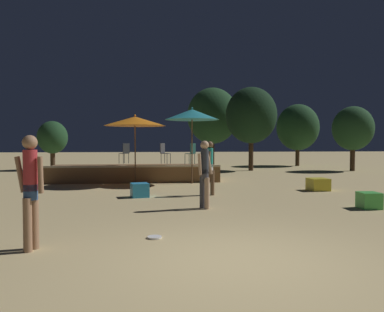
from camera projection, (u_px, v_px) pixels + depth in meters
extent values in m
plane|color=tan|center=(237.00, 261.00, 5.26)|extent=(120.00, 120.00, 0.00)
cube|color=brown|center=(134.00, 173.00, 16.34)|extent=(7.19, 2.38, 0.65)
cube|color=#CCB793|center=(133.00, 166.00, 15.19)|extent=(7.19, 0.12, 0.08)
cylinder|color=brown|center=(192.00, 152.00, 15.05)|extent=(0.05, 0.05, 2.58)
cone|color=teal|center=(192.00, 114.00, 15.00)|extent=(2.17, 2.17, 0.42)
sphere|color=teal|center=(192.00, 108.00, 14.99)|extent=(0.08, 0.08, 0.08)
cylinder|color=brown|center=(135.00, 155.00, 14.74)|extent=(0.05, 0.05, 2.32)
cone|color=orange|center=(135.00, 121.00, 14.69)|extent=(2.41, 2.41, 0.36)
sphere|color=orange|center=(135.00, 115.00, 14.69)|extent=(0.08, 0.08, 0.08)
cube|color=#2D9EDB|center=(140.00, 190.00, 11.38)|extent=(0.61, 0.61, 0.42)
cube|color=#4CC651|center=(369.00, 200.00, 9.41)|extent=(0.50, 0.50, 0.41)
cube|color=yellow|center=(318.00, 184.00, 12.94)|extent=(0.66, 0.66, 0.42)
cylinder|color=brown|center=(212.00, 183.00, 11.77)|extent=(0.13, 0.13, 0.79)
cylinder|color=brown|center=(207.00, 183.00, 11.80)|extent=(0.13, 0.13, 0.79)
cylinder|color=white|center=(210.00, 168.00, 11.77)|extent=(0.20, 0.20, 0.24)
cylinder|color=teal|center=(210.00, 158.00, 11.76)|extent=(0.20, 0.20, 0.60)
cylinder|color=brown|center=(211.00, 160.00, 11.92)|extent=(0.13, 0.20, 0.54)
cylinder|color=brown|center=(209.00, 160.00, 11.60)|extent=(0.13, 0.22, 0.54)
sphere|color=brown|center=(210.00, 145.00, 11.74)|extent=(0.21, 0.21, 0.21)
cylinder|color=#3F3F47|center=(202.00, 193.00, 9.45)|extent=(0.13, 0.13, 0.79)
cylinder|color=tan|center=(207.00, 193.00, 9.33)|extent=(0.13, 0.13, 0.79)
cylinder|color=#3F3F47|center=(205.00, 174.00, 9.37)|extent=(0.20, 0.20, 0.24)
cylinder|color=#333842|center=(205.00, 161.00, 9.36)|extent=(0.20, 0.20, 0.60)
cylinder|color=tan|center=(200.00, 164.00, 9.25)|extent=(0.15, 0.14, 0.54)
cylinder|color=tan|center=(209.00, 164.00, 9.47)|extent=(0.23, 0.20, 0.54)
sphere|color=tan|center=(205.00, 145.00, 9.34)|extent=(0.21, 0.21, 0.21)
cylinder|color=#997051|center=(28.00, 225.00, 5.67)|extent=(0.13, 0.13, 0.82)
cylinder|color=#997051|center=(35.00, 223.00, 5.84)|extent=(0.13, 0.13, 0.82)
cylinder|color=#2D4C7F|center=(31.00, 192.00, 5.74)|extent=(0.21, 0.21, 0.24)
cylinder|color=#B22D33|center=(30.00, 170.00, 5.72)|extent=(0.21, 0.21, 0.63)
cylinder|color=#997051|center=(40.00, 175.00, 5.69)|extent=(0.11, 0.10, 0.56)
cylinder|color=#997051|center=(20.00, 175.00, 5.76)|extent=(0.20, 0.13, 0.57)
sphere|color=#997051|center=(30.00, 142.00, 5.71)|extent=(0.22, 0.22, 0.22)
cylinder|color=#2D3338|center=(124.00, 158.00, 16.85)|extent=(0.02, 0.02, 0.45)
cylinder|color=#2D3338|center=(119.00, 158.00, 16.62)|extent=(0.02, 0.02, 0.45)
cylinder|color=#2D3338|center=(129.00, 158.00, 16.65)|extent=(0.02, 0.02, 0.45)
cylinder|color=#2D3338|center=(123.00, 159.00, 16.42)|extent=(0.02, 0.02, 0.45)
cylinder|color=#2D3338|center=(124.00, 153.00, 16.63)|extent=(0.40, 0.40, 0.02)
cube|color=#2D3338|center=(126.00, 148.00, 16.51)|extent=(0.28, 0.27, 0.45)
cylinder|color=#47474C|center=(167.00, 159.00, 16.26)|extent=(0.02, 0.02, 0.45)
cylinder|color=#47474C|center=(170.00, 158.00, 16.53)|extent=(0.02, 0.02, 0.45)
cylinder|color=#47474C|center=(161.00, 159.00, 16.39)|extent=(0.02, 0.02, 0.45)
cylinder|color=#47474C|center=(165.00, 158.00, 16.66)|extent=(0.02, 0.02, 0.45)
cylinder|color=#47474C|center=(166.00, 153.00, 16.45)|extent=(0.40, 0.40, 0.02)
cube|color=#47474C|center=(162.00, 148.00, 16.52)|extent=(0.22, 0.32, 0.45)
cylinder|color=#1E4C47|center=(189.00, 159.00, 16.37)|extent=(0.02, 0.02, 0.45)
cylinder|color=#1E4C47|center=(185.00, 159.00, 16.13)|extent=(0.02, 0.02, 0.45)
cylinder|color=#1E4C47|center=(195.00, 159.00, 16.19)|extent=(0.02, 0.02, 0.45)
cylinder|color=#1E4C47|center=(191.00, 159.00, 15.95)|extent=(0.02, 0.02, 0.45)
cylinder|color=#1E4C47|center=(190.00, 154.00, 16.15)|extent=(0.40, 0.40, 0.02)
cube|color=#1E4C47|center=(193.00, 148.00, 16.04)|extent=(0.27, 0.29, 0.45)
cylinder|color=white|center=(154.00, 237.00, 6.49)|extent=(0.25, 0.25, 0.03)
cylinder|color=#3D2B1C|center=(352.00, 159.00, 21.80)|extent=(0.28, 0.28, 1.44)
ellipsoid|color=#1E4223|center=(353.00, 128.00, 21.73)|extent=(2.33, 2.33, 2.56)
cylinder|color=#3D2B1C|center=(297.00, 156.00, 26.55)|extent=(0.28, 0.28, 1.40)
ellipsoid|color=#1E4223|center=(298.00, 127.00, 26.48)|extent=(2.96, 2.96, 3.26)
cylinder|color=#3D2B1C|center=(251.00, 154.00, 22.06)|extent=(0.28, 0.28, 1.91)
ellipsoid|color=black|center=(251.00, 115.00, 21.98)|extent=(3.00, 3.00, 3.30)
cylinder|color=#3D2B1C|center=(53.00, 160.00, 22.65)|extent=(0.28, 0.28, 1.17)
ellipsoid|color=#1E4223|center=(52.00, 137.00, 22.60)|extent=(1.79, 1.79, 1.97)
cylinder|color=#3D2B1C|center=(212.00, 152.00, 26.38)|extent=(0.28, 0.28, 1.93)
ellipsoid|color=#1E4223|center=(213.00, 116.00, 26.29)|extent=(3.57, 3.57, 3.93)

